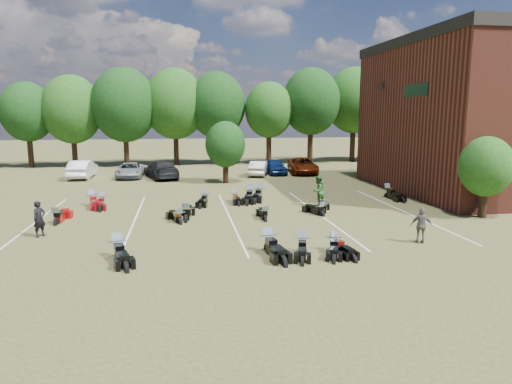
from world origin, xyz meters
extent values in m
plane|color=brown|center=(0.00, 0.00, 0.00)|extent=(160.00, 160.00, 0.00)
imported|color=silver|center=(-13.95, 20.16, 0.78)|extent=(1.81, 4.80, 1.57)
imported|color=gray|center=(-9.93, 19.78, 0.65)|extent=(2.16, 4.67, 1.30)
imported|color=black|center=(-7.22, 18.94, 0.76)|extent=(3.53, 5.63, 1.52)
imported|color=navy|center=(2.96, 20.10, 0.69)|extent=(1.92, 4.16, 1.38)
imported|color=#A6A6A2|center=(1.38, 19.38, 0.67)|extent=(2.59, 4.28, 1.33)
imported|color=#5A1905|center=(5.63, 20.05, 0.73)|extent=(3.02, 5.47, 1.45)
imported|color=#313236|center=(11.57, 18.55, 0.73)|extent=(3.76, 5.41, 1.45)
imported|color=black|center=(-11.92, 0.65, 0.83)|extent=(0.69, 0.72, 1.66)
imported|color=#286124|center=(2.58, 5.25, 0.93)|extent=(1.15, 1.13, 1.87)
imported|color=#5E5851|center=(4.65, -3.13, 0.78)|extent=(0.99, 0.68, 1.56)
cube|color=black|center=(9.35, 12.00, 7.50)|extent=(0.30, 0.40, 0.30)
cube|color=black|center=(9.47, 7.00, 7.00)|extent=(0.06, 3.00, 0.80)
cylinder|color=black|center=(-21.00, 29.00, 2.04)|extent=(0.58, 0.58, 4.08)
ellipsoid|color=#1E4C19|center=(-21.00, 29.00, 6.33)|extent=(6.00, 6.00, 6.90)
cylinder|color=black|center=(-16.00, 29.00, 2.04)|extent=(0.58, 0.58, 4.08)
ellipsoid|color=#1E4C19|center=(-16.00, 29.00, 6.33)|extent=(6.00, 6.00, 6.90)
cylinder|color=black|center=(-11.00, 29.00, 2.04)|extent=(0.57, 0.58, 4.08)
ellipsoid|color=#1E4C19|center=(-11.00, 29.00, 6.33)|extent=(6.00, 6.00, 6.90)
cylinder|color=black|center=(-6.00, 29.00, 2.04)|extent=(0.57, 0.58, 4.08)
ellipsoid|color=#1E4C19|center=(-6.00, 29.00, 6.33)|extent=(6.00, 6.00, 6.90)
cylinder|color=black|center=(-1.00, 29.00, 2.04)|extent=(0.58, 0.58, 4.08)
ellipsoid|color=#1E4C19|center=(-1.00, 29.00, 6.33)|extent=(6.00, 6.00, 6.90)
cylinder|color=black|center=(4.00, 29.00, 2.04)|extent=(0.57, 0.58, 4.08)
ellipsoid|color=#1E4C19|center=(4.00, 29.00, 6.33)|extent=(6.00, 6.00, 6.90)
cylinder|color=black|center=(9.00, 29.00, 2.04)|extent=(0.57, 0.58, 4.08)
ellipsoid|color=#1E4C19|center=(9.00, 29.00, 6.33)|extent=(6.00, 6.00, 6.90)
cylinder|color=black|center=(14.00, 29.00, 2.04)|extent=(0.57, 0.58, 4.08)
ellipsoid|color=#1E4C19|center=(14.00, 29.00, 6.33)|extent=(6.00, 6.00, 6.90)
cylinder|color=black|center=(19.00, 29.00, 2.04)|extent=(0.58, 0.58, 4.08)
ellipsoid|color=#1E4C19|center=(19.00, 29.00, 6.33)|extent=(6.00, 6.00, 6.90)
cylinder|color=black|center=(24.00, 29.00, 2.04)|extent=(0.58, 0.58, 4.08)
ellipsoid|color=#1E4C19|center=(24.00, 29.00, 6.33)|extent=(6.00, 6.00, 6.90)
cylinder|color=black|center=(10.50, 1.00, 0.85)|extent=(0.24, 0.24, 1.71)
sphere|color=#1E4C19|center=(10.50, 1.00, 2.76)|extent=(2.80, 2.80, 2.80)
cylinder|color=black|center=(-2.00, 15.50, 0.95)|extent=(0.24, 0.24, 1.90)
sphere|color=#1E4C19|center=(-2.00, 15.50, 3.10)|extent=(3.20, 3.20, 3.20)
cube|color=silver|center=(-13.00, 3.00, 0.01)|extent=(0.10, 14.00, 0.01)
cube|color=silver|center=(-8.00, 3.00, 0.01)|extent=(0.10, 14.00, 0.01)
cube|color=silver|center=(-3.00, 3.00, 0.01)|extent=(0.10, 14.00, 0.01)
cube|color=silver|center=(2.00, 3.00, 0.01)|extent=(0.10, 14.00, 0.01)
cube|color=silver|center=(7.00, 3.00, 0.01)|extent=(0.10, 14.00, 0.01)
camera|label=1|loc=(-5.47, -20.80, 5.58)|focal=32.00mm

